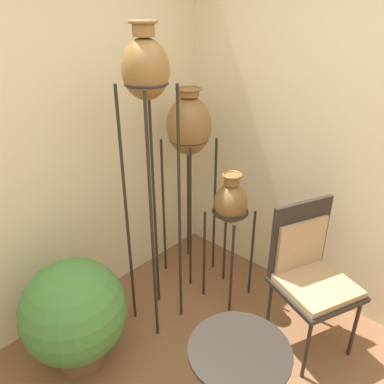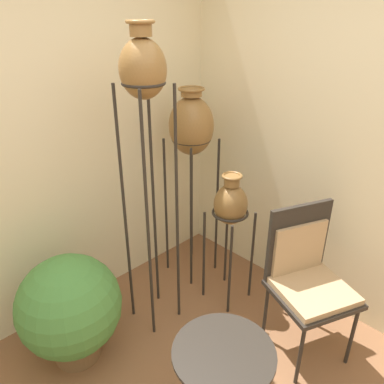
# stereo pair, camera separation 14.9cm
# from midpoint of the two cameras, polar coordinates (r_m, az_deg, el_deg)

# --- Properties ---
(wall_back) EXTENTS (7.26, 0.06, 2.70)m
(wall_back) POSITION_cam_midpoint_polar(r_m,az_deg,el_deg) (2.52, -24.54, 6.53)
(wall_back) COLOR beige
(wall_back) RESTS_ON ground_plane
(vase_stand_tall) EXTENTS (0.27, 0.27, 2.05)m
(vase_stand_tall) POSITION_cam_midpoint_polar(r_m,az_deg,el_deg) (2.20, -5.39, 16.10)
(vase_stand_tall) COLOR #28231E
(vase_stand_tall) RESTS_ON ground_plane
(vase_stand_medium) EXTENTS (0.34, 0.34, 1.59)m
(vase_stand_medium) POSITION_cam_midpoint_polar(r_m,az_deg,el_deg) (2.84, 1.42, 9.65)
(vase_stand_medium) COLOR #28231E
(vase_stand_medium) RESTS_ON ground_plane
(vase_stand_short) EXTENTS (0.28, 0.28, 1.07)m
(vase_stand_short) POSITION_cam_midpoint_polar(r_m,az_deg,el_deg) (2.71, 7.45, -2.23)
(vase_stand_short) COLOR #28231E
(vase_stand_short) RESTS_ON ground_plane
(chair) EXTENTS (0.61, 0.59, 1.02)m
(chair) POSITION_cam_midpoint_polar(r_m,az_deg,el_deg) (2.55, 18.69, -11.64)
(chair) COLOR #28231E
(chair) RESTS_ON ground_plane
(side_table) EXTENTS (0.48, 0.48, 0.70)m
(side_table) POSITION_cam_midpoint_polar(r_m,az_deg,el_deg) (2.01, 7.02, -26.58)
(side_table) COLOR #28231E
(side_table) RESTS_ON ground_plane
(potted_plant) EXTENTS (0.65, 0.65, 0.75)m
(potted_plant) POSITION_cam_midpoint_polar(r_m,az_deg,el_deg) (2.55, -16.43, -16.64)
(potted_plant) COLOR brown
(potted_plant) RESTS_ON ground_plane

